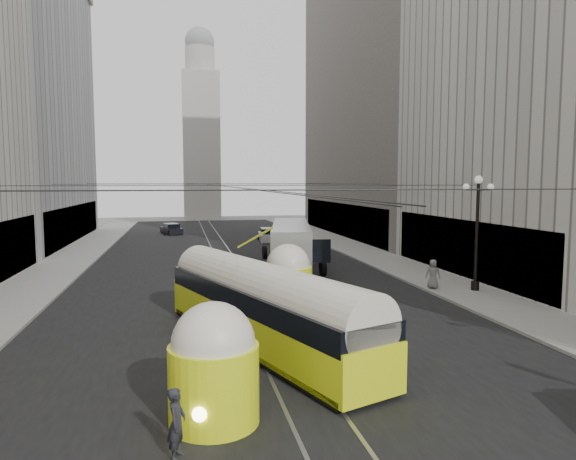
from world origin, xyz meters
name	(u,v)px	position (x,y,z in m)	size (l,w,h in m)	color
road	(227,261)	(0.00, 32.50, 0.00)	(20.00, 85.00, 0.02)	black
sidewalk_left	(74,258)	(-12.00, 36.00, 0.07)	(4.00, 72.00, 0.15)	gray
sidewalk_right	(357,250)	(12.00, 36.00, 0.07)	(4.00, 72.00, 0.15)	gray
rail_left	(217,261)	(-0.75, 32.50, 0.00)	(0.12, 85.00, 0.04)	gray
rail_right	(236,260)	(0.75, 32.50, 0.00)	(0.12, 85.00, 0.04)	gray
building_left_far	(6,98)	(-19.99, 48.00, 14.31)	(12.60, 28.60, 28.60)	#999999
building_right_far	(391,92)	(20.00, 48.00, 16.31)	(12.60, 32.60, 32.60)	#514C47
distant_tower	(201,129)	(0.00, 80.00, 14.97)	(6.00, 6.00, 31.36)	#B2AFA8
lamppost_right_mid	(477,226)	(12.60, 18.00, 3.74)	(1.86, 0.44, 6.37)	black
catenary	(229,186)	(0.12, 31.49, 5.88)	(25.00, 72.00, 0.23)	black
streetcar	(263,306)	(-0.50, 11.03, 1.57)	(6.65, 13.90, 3.21)	#E5F515
city_bus	(291,243)	(4.37, 28.83, 1.71)	(5.01, 12.68, 3.13)	#B3B4B8
sedan_white_far	(269,235)	(5.39, 44.60, 0.63)	(2.12, 4.54, 1.40)	silver
sedan_dark_far	(171,229)	(-4.63, 54.49, 0.57)	(2.76, 4.28, 1.26)	black
pedestrian_crossing_a	(177,423)	(-3.59, 3.75, 0.82)	(0.59, 0.39, 1.63)	black
pedestrian_sidewalk_right	(433,274)	(10.50, 18.89, 0.98)	(0.81, 0.50, 1.66)	slate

